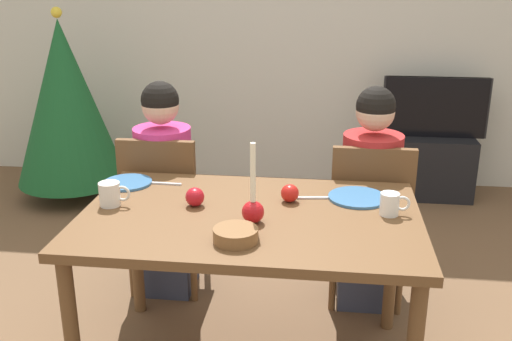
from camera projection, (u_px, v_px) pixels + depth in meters
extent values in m
cube|color=beige|center=(293.00, 23.00, 4.68)|extent=(6.40, 0.10, 2.60)
cube|color=brown|center=(250.00, 218.00, 2.43)|extent=(1.40, 0.90, 0.04)
cylinder|color=brown|center=(72.00, 340.00, 2.26)|extent=(0.06, 0.06, 0.71)
cylinder|color=brown|center=(136.00, 249.00, 2.99)|extent=(0.06, 0.06, 0.71)
cylinder|color=brown|center=(392.00, 264.00, 2.84)|extent=(0.06, 0.06, 0.71)
cube|color=brown|center=(169.00, 213.00, 3.24)|extent=(0.40, 0.40, 0.04)
cube|color=brown|center=(157.00, 183.00, 2.99)|extent=(0.40, 0.04, 0.45)
cylinder|color=brown|center=(206.00, 239.00, 3.45)|extent=(0.04, 0.04, 0.41)
cylinder|color=brown|center=(150.00, 236.00, 3.49)|extent=(0.04, 0.04, 0.41)
cylinder|color=brown|center=(193.00, 266.00, 3.13)|extent=(0.04, 0.04, 0.41)
cylinder|color=brown|center=(132.00, 262.00, 3.17)|extent=(0.04, 0.04, 0.41)
cube|color=brown|center=(367.00, 223.00, 3.11)|extent=(0.40, 0.40, 0.04)
cube|color=brown|center=(372.00, 192.00, 2.86)|extent=(0.40, 0.04, 0.45)
cylinder|color=brown|center=(393.00, 249.00, 3.32)|extent=(0.04, 0.04, 0.41)
cylinder|color=brown|center=(333.00, 246.00, 3.36)|extent=(0.04, 0.04, 0.41)
cylinder|color=brown|center=(400.00, 279.00, 3.01)|extent=(0.04, 0.04, 0.41)
cylinder|color=brown|center=(333.00, 275.00, 3.04)|extent=(0.04, 0.04, 0.41)
cube|color=#33384C|center=(168.00, 251.00, 3.26)|extent=(0.28, 0.28, 0.45)
cylinder|color=#D1337A|center=(164.00, 172.00, 3.11)|extent=(0.30, 0.30, 0.48)
sphere|color=tan|center=(160.00, 106.00, 2.99)|extent=(0.19, 0.19, 0.19)
sphere|color=black|center=(160.00, 100.00, 2.98)|extent=(0.19, 0.19, 0.19)
cube|color=#33384C|center=(365.00, 262.00, 3.13)|extent=(0.28, 0.28, 0.45)
cylinder|color=#AD2323|center=(371.00, 180.00, 2.98)|extent=(0.30, 0.30, 0.48)
sphere|color=tan|center=(375.00, 112.00, 2.86)|extent=(0.19, 0.19, 0.19)
sphere|color=black|center=(376.00, 106.00, 2.85)|extent=(0.19, 0.19, 0.19)
cube|color=black|center=(429.00, 166.00, 4.62)|extent=(0.64, 0.40, 0.48)
cube|color=black|center=(435.00, 107.00, 4.47)|extent=(0.79, 0.04, 0.46)
cube|color=black|center=(435.00, 107.00, 4.46)|extent=(0.76, 0.05, 0.46)
cylinder|color=brown|center=(75.00, 188.00, 4.64)|extent=(0.08, 0.08, 0.14)
cone|color=#195628|center=(66.00, 102.00, 4.41)|extent=(0.82, 0.82, 1.23)
sphere|color=yellow|center=(56.00, 12.00, 4.20)|extent=(0.08, 0.08, 0.08)
sphere|color=red|center=(253.00, 212.00, 2.32)|extent=(0.09, 0.09, 0.09)
cylinder|color=#EFE5C6|center=(253.00, 173.00, 2.27)|extent=(0.02, 0.02, 0.24)
cylinder|color=teal|center=(128.00, 183.00, 2.76)|extent=(0.23, 0.23, 0.01)
cylinder|color=teal|center=(358.00, 197.00, 2.58)|extent=(0.26, 0.26, 0.01)
cylinder|color=silver|center=(110.00, 194.00, 2.49)|extent=(0.09, 0.09, 0.10)
torus|color=silver|center=(122.00, 194.00, 2.48)|extent=(0.07, 0.01, 0.07)
cylinder|color=white|center=(389.00, 204.00, 2.40)|extent=(0.08, 0.08, 0.09)
torus|color=white|center=(402.00, 204.00, 2.39)|extent=(0.06, 0.01, 0.06)
cube|color=silver|center=(163.00, 183.00, 2.75)|extent=(0.18, 0.02, 0.01)
cube|color=silver|center=(317.00, 198.00, 2.58)|extent=(0.18, 0.04, 0.01)
cylinder|color=brown|center=(236.00, 235.00, 2.17)|extent=(0.17, 0.17, 0.05)
sphere|color=red|center=(195.00, 197.00, 2.49)|extent=(0.08, 0.08, 0.08)
sphere|color=red|center=(290.00, 193.00, 2.53)|extent=(0.08, 0.08, 0.08)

